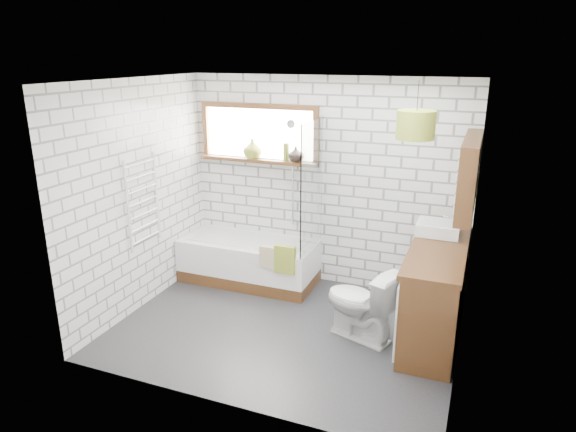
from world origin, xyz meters
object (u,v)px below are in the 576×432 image
at_px(toilet, 361,303).
at_px(pendant, 416,125).
at_px(vanity, 436,291).
at_px(bathtub, 249,260).
at_px(basin, 438,228).

xyz_separation_m(toilet, pendant, (0.35, 0.38, 1.72)).
bearing_deg(pendant, vanity, -6.12).
distance_m(bathtub, vanity, 2.35).
xyz_separation_m(bathtub, toilet, (1.62, -0.81, 0.11)).
bearing_deg(basin, bathtub, 177.48).
bearing_deg(basin, toilet, -130.74).
distance_m(bathtub, pendant, 2.72).
bearing_deg(toilet, pendant, 156.17).
relative_size(bathtub, pendant, 4.60).
height_order(bathtub, pendant, pendant).
bearing_deg(bathtub, pendant, -12.45).
xyz_separation_m(vanity, toilet, (-0.68, -0.34, -0.09)).
bearing_deg(toilet, vanity, 136.19).
bearing_deg(pendant, bathtub, 167.55).
relative_size(vanity, basin, 3.87).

